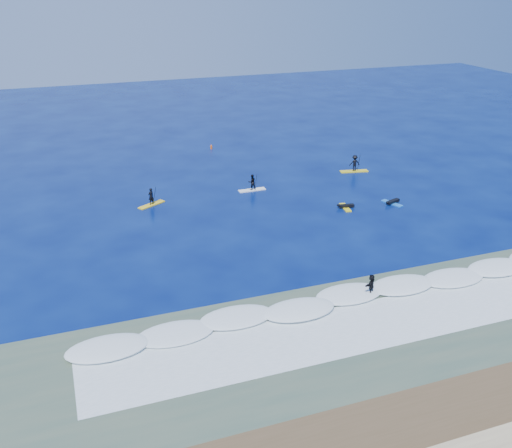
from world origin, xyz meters
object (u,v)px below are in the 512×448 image
object	(u,v)px
marker_buoy	(211,147)
sup_paddler_center	(252,184)
prone_paddler_near	(345,206)
wave_surfer	(371,285)
sup_paddler_right	(354,164)
prone_paddler_far	(392,202)
sup_paddler_left	(151,199)

from	to	relation	value
marker_buoy	sup_paddler_center	bearing A→B (deg)	-90.69
sup_paddler_center	prone_paddler_near	world-z (taller)	sup_paddler_center
wave_surfer	marker_buoy	distance (m)	37.78
sup_paddler_center	sup_paddler_right	size ratio (longest dim) A/B	0.86
sup_paddler_right	wave_surfer	bearing A→B (deg)	-105.09
prone_paddler_far	wave_surfer	world-z (taller)	wave_surfer
sup_paddler_center	sup_paddler_right	world-z (taller)	sup_paddler_right
sup_paddler_left	prone_paddler_near	world-z (taller)	sup_paddler_left
sup_paddler_left	prone_paddler_far	xyz separation A→B (m)	(21.48, -7.37, -0.45)
sup_paddler_left	marker_buoy	bearing A→B (deg)	27.15
prone_paddler_far	marker_buoy	size ratio (longest dim) A/B	3.65
sup_paddler_left	sup_paddler_right	size ratio (longest dim) A/B	0.86
wave_surfer	marker_buoy	size ratio (longest dim) A/B	3.15
prone_paddler_near	sup_paddler_center	bearing A→B (deg)	51.40
sup_paddler_right	prone_paddler_far	distance (m)	9.86
sup_paddler_left	sup_paddler_right	world-z (taller)	sup_paddler_right
sup_paddler_left	prone_paddler_far	size ratio (longest dim) A/B	1.21
marker_buoy	prone_paddler_near	bearing A→B (deg)	-74.49
prone_paddler_far	wave_surfer	bearing A→B (deg)	124.07
sup_paddler_center	marker_buoy	world-z (taller)	sup_paddler_center
prone_paddler_near	wave_surfer	bearing A→B (deg)	167.57
sup_paddler_left	sup_paddler_center	bearing A→B (deg)	-27.11
sup_paddler_left	marker_buoy	distance (m)	19.32
prone_paddler_near	wave_surfer	xyz separation A→B (m)	(-5.94, -14.68, 0.68)
sup_paddler_left	marker_buoy	xyz separation A→B (m)	(10.40, 16.28, -0.34)
sup_paddler_left	prone_paddler_far	bearing A→B (deg)	-49.21
sup_paddler_left	wave_surfer	bearing A→B (deg)	-93.42
prone_paddler_near	prone_paddler_far	world-z (taller)	prone_paddler_far
prone_paddler_far	sup_paddler_right	bearing A→B (deg)	-26.57
sup_paddler_center	prone_paddler_near	bearing A→B (deg)	-48.56
sup_paddler_center	sup_paddler_right	bearing A→B (deg)	7.87
sup_paddler_right	sup_paddler_left	bearing A→B (deg)	-162.65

